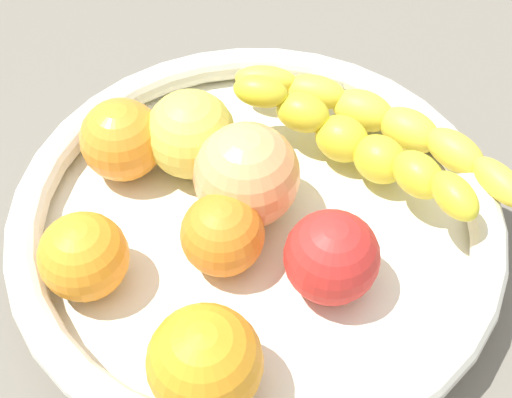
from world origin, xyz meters
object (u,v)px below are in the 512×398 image
Objects in this scene: orange_mid_right at (223,235)px; peach_blush at (247,176)px; banana_draped_left at (382,122)px; orange_mid_left at (122,140)px; orange_rear at (84,256)px; banana_draped_right at (358,145)px; apple_yellow at (191,134)px; tomato_red at (332,257)px; fruit_bowl at (256,223)px; orange_front at (205,362)px.

peach_blush reaches higher than orange_mid_right.
orange_mid_right is (-12.49, -9.62, 0.41)cm from banana_draped_left.
orange_mid_left is 1.09× the size of orange_mid_right.
orange_rear is at bearing -154.45° from peach_blush.
orange_mid_left reaches higher than orange_rear.
banana_draped_right is 11.97cm from apple_yellow.
orange_mid_right is 8.88cm from apple_yellow.
orange_mid_right is at bearing 6.54° from orange_rear.
banana_draped_right is 9.74cm from tomato_red.
fruit_bowl is 7.27cm from tomato_red.
fruit_bowl is at bearing -55.62° from apple_yellow.
fruit_bowl is 5.91× the size of orange_rear.
banana_draped_left is at bearing 37.60° from orange_mid_right.
orange_front reaches higher than banana_draped_left.
banana_draped_left is at bearing 3.76° from apple_yellow.
apple_yellow is 0.89× the size of peach_blush.
banana_draped_left is 2.94× the size of orange_front.
banana_draped_left is 3.01× the size of apple_yellow.
tomato_red reaches higher than orange_rear.
peach_blush is at bearing 107.88° from fruit_bowl.
orange_front is (-3.90, -11.69, 3.07)cm from fruit_bowl.
banana_draped_left is 14.33cm from apple_yellow.
tomato_red is at bearing -49.78° from fruit_bowl.
peach_blush is at bearing -28.48° from orange_mid_left.
fruit_bowl is at bearing -145.06° from banana_draped_left.
banana_draped_right is 12.01cm from orange_mid_right.
tomato_red is (4.83, -6.67, -0.60)cm from peach_blush.
orange_mid_left reaches higher than fruit_bowl.
tomato_red reaches higher than banana_draped_left.
orange_front is at bearing -104.40° from peach_blush.
orange_mid_right reaches higher than fruit_bowl.
peach_blush is (1.91, 4.12, 0.89)cm from orange_mid_right.
banana_draped_right reaches higher than orange_mid_right.
orange_mid_right is at bearing 80.69° from orange_front.
orange_front is 10.95cm from orange_rear.
orange_rear is at bearing -102.18° from orange_mid_left.
orange_front is 0.91× the size of peach_blush.
fruit_bowl is at bearing -151.98° from banana_draped_right.
banana_draped_left is at bearing 50.41° from banana_draped_right.
banana_draped_left is 23.40cm from orange_front.
banana_draped_right is at bearing -129.59° from banana_draped_left.
orange_front is at bearing -47.78° from orange_rear.
banana_draped_left is 3.24× the size of orange_mid_left.
banana_draped_left is 19.25cm from orange_mid_left.
orange_rear is at bearing -157.96° from banana_draped_right.
orange_mid_left is at bearing 139.86° from tomato_red.
orange_rear is (-21.34, -10.63, 0.52)cm from banana_draped_left.
banana_draped_left is at bearing 64.67° from tomato_red.
orange_mid_left is at bearing 178.59° from apple_yellow.
apple_yellow reaches higher than orange_mid_left.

